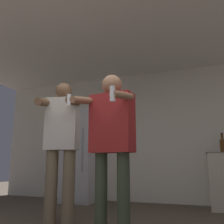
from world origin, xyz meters
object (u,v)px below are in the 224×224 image
at_px(person_woman_foreground, 112,137).
at_px(bottle_clear_vodka, 223,145).
at_px(refrigerator, 82,155).
at_px(person_man_side, 61,142).

bearing_deg(person_woman_foreground, bottle_clear_vodka, 61.45).
distance_m(refrigerator, person_man_side, 1.91).
bearing_deg(bottle_clear_vodka, person_woman_foreground, -118.55).
height_order(bottle_clear_vodka, person_woman_foreground, person_woman_foreground).
bearing_deg(bottle_clear_vodka, person_man_side, -136.39).
xyz_separation_m(refrigerator, person_woman_foreground, (1.42, -2.09, 0.10)).
relative_size(refrigerator, person_man_side, 1.01).
height_order(bottle_clear_vodka, person_man_side, person_man_side).
relative_size(refrigerator, bottle_clear_vodka, 5.28).
height_order(refrigerator, person_man_side, refrigerator).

